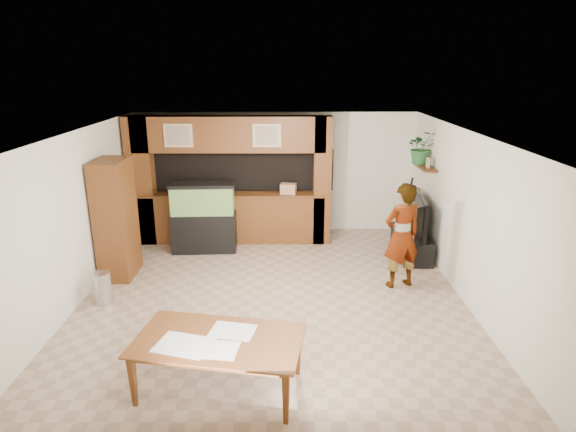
{
  "coord_description": "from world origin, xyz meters",
  "views": [
    {
      "loc": [
        0.2,
        -7.02,
        3.56
      ],
      "look_at": [
        0.25,
        0.6,
        1.15
      ],
      "focal_mm": 30.0,
      "sensor_mm": 36.0,
      "label": 1
    }
  ],
  "objects_px": {
    "pantry_cabinet": "(116,219)",
    "television": "(414,214)",
    "aquarium": "(204,218)",
    "person": "(402,236)",
    "dining_table": "(219,366)"
  },
  "relations": [
    {
      "from": "television",
      "to": "dining_table",
      "type": "xyz_separation_m",
      "value": [
        -3.2,
        -4.09,
        -0.5
      ]
    },
    {
      "from": "aquarium",
      "to": "person",
      "type": "xyz_separation_m",
      "value": [
        3.5,
        -1.61,
        0.21
      ]
    },
    {
      "from": "television",
      "to": "person",
      "type": "distance_m",
      "value": 1.47
    },
    {
      "from": "aquarium",
      "to": "dining_table",
      "type": "distance_m",
      "value": 4.43
    },
    {
      "from": "aquarium",
      "to": "person",
      "type": "distance_m",
      "value": 3.86
    },
    {
      "from": "pantry_cabinet",
      "to": "television",
      "type": "relative_size",
      "value": 1.59
    },
    {
      "from": "pantry_cabinet",
      "to": "dining_table",
      "type": "relative_size",
      "value": 1.11
    },
    {
      "from": "person",
      "to": "pantry_cabinet",
      "type": "bearing_deg",
      "value": -25.39
    },
    {
      "from": "aquarium",
      "to": "dining_table",
      "type": "xyz_separation_m",
      "value": [
        0.85,
        -4.34,
        -0.35
      ]
    },
    {
      "from": "television",
      "to": "dining_table",
      "type": "bearing_deg",
      "value": 149.26
    },
    {
      "from": "dining_table",
      "to": "aquarium",
      "type": "bearing_deg",
      "value": 110.82
    },
    {
      "from": "pantry_cabinet",
      "to": "person",
      "type": "xyz_separation_m",
      "value": [
        4.8,
        -0.49,
        -0.14
      ]
    },
    {
      "from": "pantry_cabinet",
      "to": "dining_table",
      "type": "distance_m",
      "value": 3.92
    },
    {
      "from": "person",
      "to": "dining_table",
      "type": "distance_m",
      "value": 3.84
    },
    {
      "from": "television",
      "to": "dining_table",
      "type": "distance_m",
      "value": 5.22
    }
  ]
}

